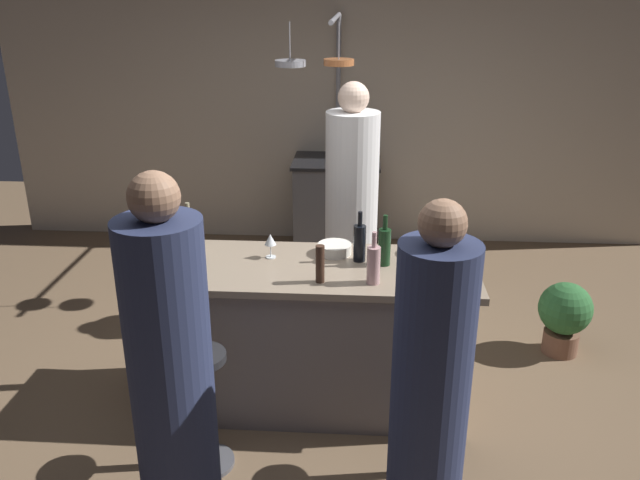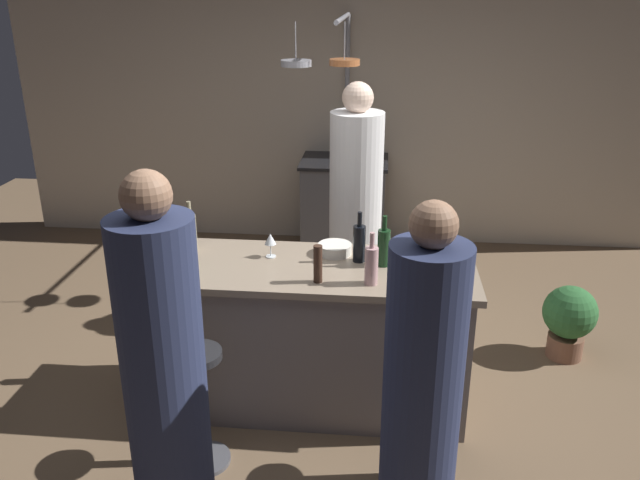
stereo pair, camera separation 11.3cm
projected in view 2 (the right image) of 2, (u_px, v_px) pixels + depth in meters
The scene contains 21 objects.
ground_plane at pixel (318, 399), 4.00m from camera, with size 9.00×9.00×0.00m, color brown.
back_wall at pixel (348, 108), 6.16m from camera, with size 6.40×0.16×2.60m, color #BCAD99.
kitchen_island at pixel (318, 335), 3.84m from camera, with size 1.80×0.72×0.90m.
stove_range at pixel (344, 206), 6.11m from camera, with size 0.80×0.64×0.89m.
chef at pixel (355, 216), 4.67m from camera, with size 0.38×0.38×1.79m.
bar_stool_right at pixel (421, 416), 3.24m from camera, with size 0.28×0.28×0.68m.
guest_right at pixel (422, 393), 2.78m from camera, with size 0.34×0.34×1.62m.
bar_stool_left at pixel (200, 403), 3.34m from camera, with size 0.28×0.28×0.68m.
guest_left at pixel (164, 375), 2.82m from camera, with size 0.36×0.36×1.73m.
overhead_pot_rack at pixel (336, 88), 5.30m from camera, with size 0.57×1.46×2.17m.
potted_plant at pixel (569, 318), 4.36m from camera, with size 0.36×0.36×0.52m.
pepper_mill at pixel (318, 264), 3.44m from camera, with size 0.05×0.05×0.21m, color #382319.
wine_bottle_dark at pixel (359, 243), 3.70m from camera, with size 0.07×0.07×0.30m.
wine_bottle_white at pixel (191, 231), 3.86m from camera, with size 0.07×0.07×0.31m.
wine_bottle_green at pixel (185, 250), 3.57m from camera, with size 0.07×0.07×0.32m.
wine_bottle_rose at pixel (371, 265), 3.41m from camera, with size 0.07×0.07×0.29m.
wine_bottle_red at pixel (384, 247), 3.64m from camera, with size 0.07×0.07×0.30m.
wine_glass_near_left_guest at pixel (451, 253), 3.58m from camera, with size 0.07×0.07×0.15m.
wine_glass_near_right_guest at pixel (270, 240), 3.76m from camera, with size 0.07×0.07×0.15m.
mixing_bowl_ceramic at pixel (335, 249), 3.83m from camera, with size 0.20×0.20×0.06m, color silver.
mixing_bowl_steel at pixel (424, 251), 3.80m from camera, with size 0.20×0.20×0.06m, color #B7B7BC.
Camera 2 is at (0.34, -3.34, 2.38)m, focal length 36.28 mm.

